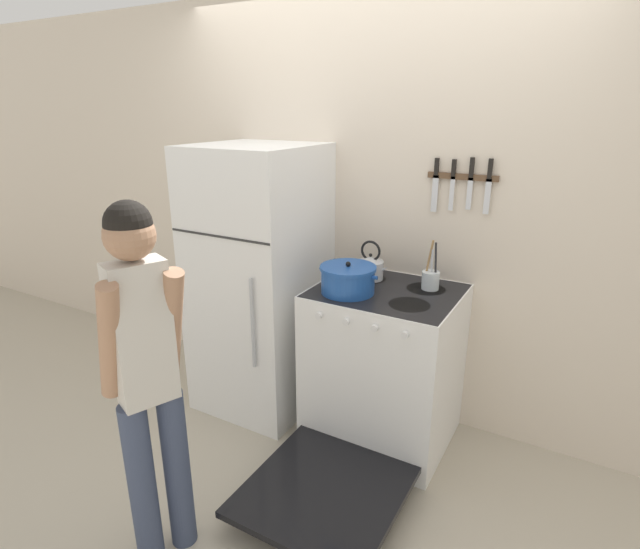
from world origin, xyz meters
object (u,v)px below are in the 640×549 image
(tea_kettle, at_px, (370,267))
(utensil_jar, at_px, (431,279))
(stove_range, at_px, (381,369))
(dutch_oven_pot, at_px, (348,279))
(person, at_px, (147,371))
(refrigerator, at_px, (259,281))

(tea_kettle, height_order, utensil_jar, utensil_jar)
(stove_range, height_order, dutch_oven_pot, dutch_oven_pot)
(dutch_oven_pot, xyz_separation_m, tea_kettle, (0.01, 0.27, -0.00))
(tea_kettle, distance_m, person, 1.42)
(stove_range, bearing_deg, dutch_oven_pot, -151.82)
(utensil_jar, bearing_deg, dutch_oven_pot, -143.74)
(utensil_jar, distance_m, person, 1.56)
(refrigerator, xyz_separation_m, dutch_oven_pot, (0.68, -0.11, 0.16))
(stove_range, distance_m, dutch_oven_pot, 0.58)
(refrigerator, bearing_deg, person, -74.01)
(utensil_jar, bearing_deg, tea_kettle, -178.93)
(utensil_jar, xyz_separation_m, person, (-0.70, -1.39, -0.09))
(refrigerator, bearing_deg, stove_range, -1.24)
(tea_kettle, xyz_separation_m, person, (-0.34, -1.38, -0.10))
(utensil_jar, bearing_deg, person, -116.84)
(utensil_jar, height_order, person, person)
(refrigerator, bearing_deg, utensil_jar, 8.68)
(refrigerator, relative_size, utensil_jar, 6.03)
(person, bearing_deg, stove_range, -0.64)
(refrigerator, height_order, stove_range, refrigerator)
(tea_kettle, bearing_deg, dutch_oven_pot, -92.92)
(refrigerator, bearing_deg, dutch_oven_pot, -9.47)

